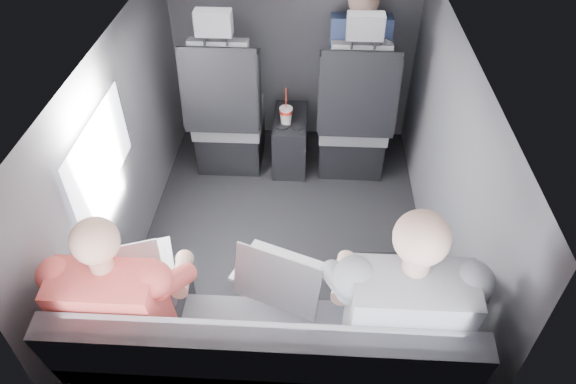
# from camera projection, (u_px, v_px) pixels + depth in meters

# --- Properties ---
(floor) EXTENTS (2.60, 2.60, 0.00)m
(floor) POSITION_uv_depth(u_px,v_px,m) (283.00, 245.00, 3.31)
(floor) COLOR black
(floor) RESTS_ON ground
(ceiling) EXTENTS (2.60, 2.60, 0.00)m
(ceiling) POSITION_uv_depth(u_px,v_px,m) (282.00, 48.00, 2.42)
(ceiling) COLOR #B2B2AD
(ceiling) RESTS_ON panel_back
(panel_left) EXTENTS (0.02, 2.60, 1.35)m
(panel_left) POSITION_uv_depth(u_px,v_px,m) (124.00, 156.00, 2.90)
(panel_left) COLOR #56565B
(panel_left) RESTS_ON floor
(panel_right) EXTENTS (0.02, 2.60, 1.35)m
(panel_right) POSITION_uv_depth(u_px,v_px,m) (445.00, 167.00, 2.83)
(panel_right) COLOR #56565B
(panel_right) RESTS_ON floor
(panel_front) EXTENTS (1.80, 0.02, 1.35)m
(panel_front) POSITION_uv_depth(u_px,v_px,m) (293.00, 56.00, 3.85)
(panel_front) COLOR #56565B
(panel_front) RESTS_ON floor
(panel_back) EXTENTS (1.80, 0.02, 1.35)m
(panel_back) POSITION_uv_depth(u_px,v_px,m) (260.00, 377.00, 1.89)
(panel_back) COLOR #56565B
(panel_back) RESTS_ON floor
(side_window) EXTENTS (0.02, 0.75, 0.42)m
(side_window) POSITION_uv_depth(u_px,v_px,m) (101.00, 156.00, 2.53)
(side_window) COLOR white
(side_window) RESTS_ON panel_left
(seatbelt) EXTENTS (0.35, 0.11, 0.59)m
(seatbelt) POSITION_uv_depth(u_px,v_px,m) (359.00, 84.00, 3.27)
(seatbelt) COLOR black
(seatbelt) RESTS_ON front_seat_right
(front_seat_left) EXTENTS (0.52, 0.58, 1.26)m
(front_seat_left) POSITION_uv_depth(u_px,v_px,m) (228.00, 119.00, 3.70)
(front_seat_left) COLOR black
(front_seat_left) RESTS_ON floor
(front_seat_right) EXTENTS (0.52, 0.58, 1.26)m
(front_seat_right) POSITION_uv_depth(u_px,v_px,m) (353.00, 123.00, 3.66)
(front_seat_right) COLOR black
(front_seat_right) RESTS_ON floor
(center_console) EXTENTS (0.24, 0.48, 0.41)m
(center_console) POSITION_uv_depth(u_px,v_px,m) (290.00, 140.00, 3.84)
(center_console) COLOR black
(center_console) RESTS_ON floor
(rear_bench) EXTENTS (1.60, 0.57, 0.92)m
(rear_bench) POSITION_uv_depth(u_px,v_px,m) (268.00, 370.00, 2.31)
(rear_bench) COLOR slate
(rear_bench) RESTS_ON floor
(soda_cup) EXTENTS (0.09, 0.09, 0.28)m
(soda_cup) POSITION_uv_depth(u_px,v_px,m) (286.00, 115.00, 3.61)
(soda_cup) COLOR white
(soda_cup) RESTS_ON center_console
(laptop_white) EXTENTS (0.38, 0.39, 0.24)m
(laptop_white) POSITION_uv_depth(u_px,v_px,m) (134.00, 263.00, 2.36)
(laptop_white) COLOR silver
(laptop_white) RESTS_ON passenger_rear_left
(laptop_silver) EXTENTS (0.46, 0.47, 0.27)m
(laptop_silver) POSITION_uv_depth(u_px,v_px,m) (278.00, 275.00, 2.30)
(laptop_silver) COLOR #B6B6BB
(laptop_silver) RESTS_ON rear_bench
(laptop_black) EXTENTS (0.33, 0.30, 0.23)m
(laptop_black) POSITION_uv_depth(u_px,v_px,m) (398.00, 274.00, 2.31)
(laptop_black) COLOR black
(laptop_black) RESTS_ON passenger_rear_right
(passenger_rear_left) EXTENTS (0.49, 0.61, 1.21)m
(passenger_rear_left) POSITION_uv_depth(u_px,v_px,m) (132.00, 304.00, 2.20)
(passenger_rear_left) COLOR #343439
(passenger_rear_left) RESTS_ON rear_bench
(passenger_rear_right) EXTENTS (0.55, 0.66, 1.30)m
(passenger_rear_right) POSITION_uv_depth(u_px,v_px,m) (396.00, 311.00, 2.13)
(passenger_rear_right) COLOR navy
(passenger_rear_right) RESTS_ON rear_bench
(passenger_front_right) EXTENTS (0.41, 0.41, 0.85)m
(passenger_front_right) POSITION_uv_depth(u_px,v_px,m) (358.00, 60.00, 3.62)
(passenger_front_right) COLOR navy
(passenger_front_right) RESTS_ON front_seat_right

